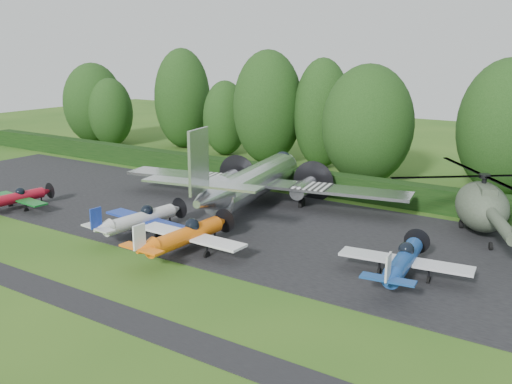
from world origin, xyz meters
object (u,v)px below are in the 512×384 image
Objects in this scene: transport_plane at (252,181)px; light_plane_red at (15,198)px; helicopter at (482,202)px; light_plane_white at (141,219)px; light_plane_orange at (186,236)px; light_plane_blue at (403,261)px.

light_plane_red is at bearing -133.82° from transport_plane.
light_plane_white is at bearing -121.71° from helicopter.
light_plane_orange is 20.70m from helicopter.
light_plane_white is 0.50× the size of helicopter.
transport_plane is at bearing 160.30° from light_plane_blue.
light_plane_white is at bearing -165.59° from light_plane_blue.
light_plane_red is at bearing 179.09° from light_plane_white.
light_plane_white is 18.20m from light_plane_blue.
transport_plane reaches higher than helicopter.
helicopter is (14.56, 14.68, 1.04)m from light_plane_orange.
light_plane_red is 31.23m from light_plane_blue.
light_plane_orange is at bearing -110.89° from helicopter.
light_plane_blue is (12.93, 3.54, -0.07)m from light_plane_orange.
light_plane_orange is 13.41m from light_plane_blue.
light_plane_white is at bearing -93.80° from transport_plane.
transport_plane is 17.34m from light_plane_blue.
transport_plane is 3.73× the size of light_plane_red.
transport_plane is 11.64m from light_plane_orange.
transport_plane reaches higher than light_plane_blue.
helicopter reaches higher than light_plane_white.
light_plane_blue reaches higher than light_plane_white.
light_plane_orange is at bearing -157.67° from light_plane_blue.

